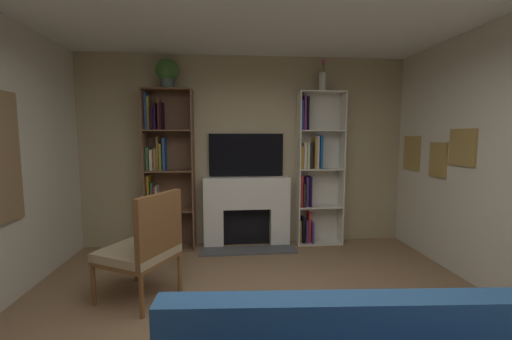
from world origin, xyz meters
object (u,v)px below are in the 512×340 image
fireplace (247,209)px  bookshelf_right (314,170)px  armchair (144,247)px  potted_plant (167,72)px  vase_with_flowers (323,80)px  tv (246,155)px  bookshelf_left (164,174)px

fireplace → bookshelf_right: bearing=1.7°
armchair → potted_plant: bearing=89.5°
bookshelf_right → vase_with_flowers: (0.08, -0.06, 1.30)m
potted_plant → vase_with_flowers: size_ratio=0.90×
tv → vase_with_flowers: vase_with_flowers is taller
bookshelf_left → armchair: (0.07, -1.51, -0.54)m
potted_plant → vase_with_flowers: bearing=-0.0°
tv → bookshelf_left: bookshelf_left is taller
potted_plant → armchair: 2.43m
bookshelf_left → potted_plant: size_ratio=5.54×
fireplace → vase_with_flowers: size_ratio=2.99×
bookshelf_right → vase_with_flowers: size_ratio=5.00×
bookshelf_left → armchair: bearing=-87.3°
fireplace → bookshelf_left: bearing=179.5°
fireplace → vase_with_flowers: vase_with_flowers is taller
potted_plant → tv: bearing=6.3°
armchair → fireplace: bearing=53.8°
vase_with_flowers → armchair: 3.23m
vase_with_flowers → armchair: vase_with_flowers is taller
fireplace → bookshelf_right: 1.15m
fireplace → bookshelf_left: 1.29m
bookshelf_left → bookshelf_right: same height
bookshelf_left → vase_with_flowers: bearing=-0.9°
bookshelf_right → potted_plant: potted_plant is taller
tv → bookshelf_right: bookshelf_right is taller
vase_with_flowers → armchair: (-2.18, -1.47, -1.87)m
tv → bookshelf_right: (1.00, -0.07, -0.23)m
fireplace → tv: (0.00, 0.09, 0.79)m
tv → bookshelf_right: 1.03m
bookshelf_right → armchair: (-2.10, -1.53, -0.56)m
tv → vase_with_flowers: bearing=-6.3°
potted_plant → fireplace: bearing=1.3°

